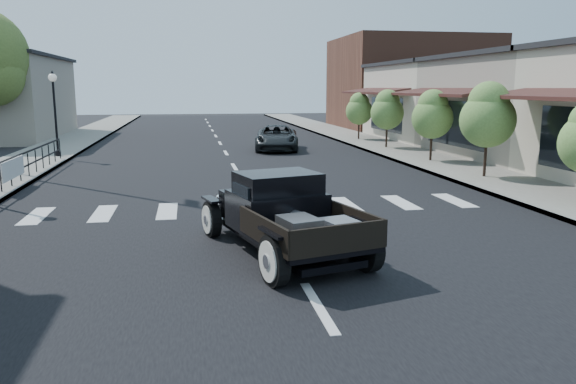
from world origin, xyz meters
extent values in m
plane|color=black|center=(0.00, 0.00, 0.00)|extent=(120.00, 120.00, 0.00)
cube|color=black|center=(0.00, 15.00, 0.01)|extent=(14.00, 80.00, 0.02)
cube|color=gray|center=(-8.50, 15.00, 0.07)|extent=(3.00, 80.00, 0.15)
cube|color=gray|center=(8.50, 15.00, 0.07)|extent=(3.00, 80.00, 0.15)
cube|color=gray|center=(15.00, 13.00, 2.25)|extent=(10.00, 9.00, 4.50)
cube|color=beige|center=(15.00, 22.00, 2.25)|extent=(10.00, 9.00, 4.50)
cube|color=brown|center=(15.50, 32.00, 3.50)|extent=(11.00, 10.00, 7.00)
imported|color=black|center=(2.68, 17.92, 0.63)|extent=(2.81, 4.83, 1.27)
camera|label=1|loc=(-1.80, -10.57, 3.18)|focal=35.00mm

